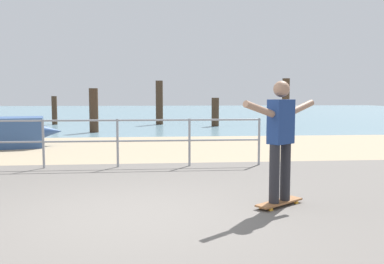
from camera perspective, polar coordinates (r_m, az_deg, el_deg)
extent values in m
cube|color=#605B56|center=(4.36, -10.54, -15.56)|extent=(24.00, 10.00, 0.04)
cube|color=tan|center=(12.16, -7.12, -2.20)|extent=(24.00, 6.00, 0.04)
cube|color=slate|center=(40.09, -5.87, 2.85)|extent=(72.00, 50.00, 0.04)
cylinder|color=gray|center=(9.02, -20.19, -1.63)|extent=(0.05, 0.05, 1.05)
cylinder|color=gray|center=(8.75, -10.43, -1.60)|extent=(0.05, 0.05, 1.05)
cylinder|color=gray|center=(8.75, -0.36, -1.52)|extent=(0.05, 0.05, 1.05)
cylinder|color=gray|center=(9.01, 9.42, -1.40)|extent=(0.05, 0.05, 1.05)
cylinder|color=gray|center=(8.98, -20.28, 1.50)|extent=(9.21, 0.04, 0.04)
cylinder|color=gray|center=(9.02, -20.20, -1.30)|extent=(9.21, 0.04, 0.04)
cone|color=#335184|center=(13.13, -20.21, 0.04)|extent=(1.25, 1.00, 0.77)
cube|color=brown|center=(5.79, 12.19, -9.63)|extent=(0.77, 0.62, 0.02)
cylinder|color=orange|center=(6.06, 13.22, -9.39)|extent=(0.07, 0.06, 0.06)
cylinder|color=orange|center=(5.97, 14.47, -9.64)|extent=(0.07, 0.06, 0.06)
cylinder|color=orange|center=(5.63, 9.76, -10.43)|extent=(0.07, 0.06, 0.06)
cylinder|color=orange|center=(5.54, 11.05, -10.73)|extent=(0.07, 0.06, 0.06)
cylinder|color=#26262B|center=(5.79, 13.00, -5.46)|extent=(0.14, 0.14, 0.80)
cylinder|color=#26262B|center=(5.60, 11.51, -5.78)|extent=(0.14, 0.14, 0.80)
cube|color=navy|center=(5.61, 12.40, 1.43)|extent=(0.41, 0.37, 0.60)
sphere|color=#9E755B|center=(5.60, 12.49, 5.93)|extent=(0.22, 0.22, 0.22)
cylinder|color=#9E755B|center=(5.96, 15.05, 3.30)|extent=(0.51, 0.39, 0.23)
cylinder|color=#9E755B|center=(5.25, 9.48, 3.19)|extent=(0.51, 0.39, 0.23)
cylinder|color=#422D1E|center=(22.81, -18.79, 2.88)|extent=(0.28, 0.28, 1.53)
cylinder|color=#422D1E|center=(17.40, -13.66, 2.94)|extent=(0.37, 0.37, 1.86)
cylinder|color=#422D1E|center=(21.76, -4.62, 4.12)|extent=(0.38, 0.38, 2.35)
cylinder|color=#422D1E|center=(20.45, 3.29, 2.80)|extent=(0.37, 0.37, 1.45)
cylinder|color=#422D1E|center=(18.59, 13.04, 3.79)|extent=(0.33, 0.33, 2.32)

